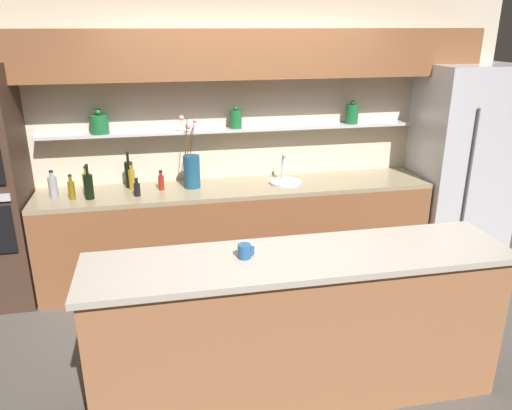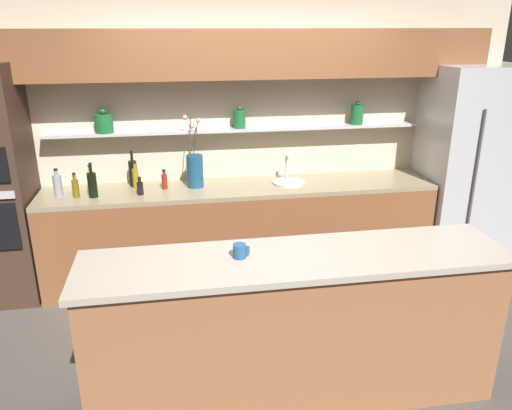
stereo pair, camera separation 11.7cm
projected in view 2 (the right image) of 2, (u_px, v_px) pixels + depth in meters
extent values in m
plane|color=#4C4742|center=(277.00, 349.00, 3.81)|extent=(12.00, 12.00, 0.00)
cube|color=beige|center=(245.00, 137.00, 4.85)|extent=(5.20, 0.10, 2.60)
cube|color=#B7B7BC|center=(237.00, 129.00, 4.66)|extent=(3.52, 0.18, 0.02)
cylinder|color=#19602D|center=(104.00, 123.00, 4.43)|extent=(0.16, 0.16, 0.16)
sphere|color=#19602D|center=(103.00, 111.00, 4.40)|extent=(0.06, 0.06, 0.06)
cylinder|color=#19602D|center=(240.00, 119.00, 4.63)|extent=(0.11, 0.11, 0.17)
sphere|color=#19602D|center=(239.00, 108.00, 4.59)|extent=(0.04, 0.04, 0.04)
cylinder|color=#19602D|center=(357.00, 115.00, 4.81)|extent=(0.12, 0.12, 0.18)
sphere|color=#19602D|center=(358.00, 103.00, 4.77)|extent=(0.04, 0.04, 0.04)
cube|color=brown|center=(248.00, 54.00, 4.37)|extent=(4.42, 0.34, 0.42)
cube|color=brown|center=(241.00, 233.00, 4.79)|extent=(3.62, 0.62, 0.88)
cube|color=gray|center=(241.00, 188.00, 4.63)|extent=(3.62, 0.62, 0.04)
cube|color=#99603D|center=(294.00, 331.00, 3.18)|extent=(2.56, 0.55, 0.98)
cube|color=#ADA393|center=(296.00, 259.00, 3.01)|extent=(2.62, 0.61, 0.04)
cube|color=#B7B7BC|center=(468.00, 168.00, 4.92)|extent=(0.87, 0.70, 1.99)
cylinder|color=#4C4C51|center=(476.00, 170.00, 4.52)|extent=(0.02, 0.02, 1.09)
cylinder|color=navy|center=(195.00, 171.00, 4.56)|extent=(0.15, 0.15, 0.30)
cylinder|color=#4C3319|center=(193.00, 141.00, 4.49)|extent=(0.07, 0.02, 0.25)
sphere|color=pink|center=(192.00, 126.00, 4.48)|extent=(0.05, 0.05, 0.05)
cylinder|color=#4C3319|center=(195.00, 138.00, 4.47)|extent=(0.05, 0.07, 0.30)
sphere|color=pink|center=(198.00, 120.00, 4.44)|extent=(0.04, 0.04, 0.04)
cylinder|color=#4C3319|center=(190.00, 137.00, 4.46)|extent=(0.04, 0.07, 0.33)
sphere|color=pink|center=(185.00, 117.00, 4.42)|extent=(0.05, 0.05, 0.05)
cylinder|color=#B7B7BC|center=(289.00, 182.00, 4.70)|extent=(0.31, 0.31, 0.02)
cylinder|color=#B7B7BC|center=(286.00, 167.00, 4.76)|extent=(0.02, 0.02, 0.22)
cylinder|color=#B7B7BC|center=(288.00, 157.00, 4.67)|extent=(0.02, 0.12, 0.02)
cylinder|color=maroon|center=(165.00, 182.00, 4.53)|extent=(0.05, 0.05, 0.13)
cylinder|color=maroon|center=(164.00, 173.00, 4.50)|extent=(0.03, 0.03, 0.04)
cylinder|color=black|center=(164.00, 170.00, 4.49)|extent=(0.03, 0.03, 0.01)
cylinder|color=olive|center=(136.00, 178.00, 4.54)|extent=(0.06, 0.06, 0.18)
cylinder|color=olive|center=(135.00, 166.00, 4.50)|extent=(0.03, 0.03, 0.05)
cylinder|color=black|center=(134.00, 163.00, 4.49)|extent=(0.03, 0.03, 0.01)
cylinder|color=black|center=(133.00, 174.00, 4.59)|extent=(0.07, 0.07, 0.24)
cylinder|color=black|center=(132.00, 157.00, 4.54)|extent=(0.02, 0.02, 0.08)
cylinder|color=black|center=(131.00, 152.00, 4.52)|extent=(0.03, 0.03, 0.01)
cylinder|color=gray|center=(58.00, 186.00, 4.34)|extent=(0.07, 0.07, 0.18)
cylinder|color=gray|center=(56.00, 173.00, 4.30)|extent=(0.03, 0.03, 0.04)
cylinder|color=black|center=(55.00, 170.00, 4.29)|extent=(0.03, 0.03, 0.01)
cylinder|color=brown|center=(76.00, 189.00, 4.30)|extent=(0.06, 0.06, 0.16)
cylinder|color=brown|center=(74.00, 177.00, 4.26)|extent=(0.03, 0.03, 0.05)
cylinder|color=black|center=(74.00, 174.00, 4.25)|extent=(0.03, 0.03, 0.01)
cylinder|color=black|center=(140.00, 189.00, 4.37)|extent=(0.06, 0.06, 0.11)
cylinder|color=black|center=(139.00, 181.00, 4.35)|extent=(0.03, 0.03, 0.04)
cylinder|color=black|center=(139.00, 178.00, 4.34)|extent=(0.03, 0.03, 0.01)
cylinder|color=olive|center=(91.00, 182.00, 4.44)|extent=(0.07, 0.07, 0.18)
cylinder|color=olive|center=(90.00, 169.00, 4.40)|extent=(0.03, 0.03, 0.05)
cylinder|color=black|center=(89.00, 166.00, 4.39)|extent=(0.03, 0.03, 0.01)
cylinder|color=black|center=(93.00, 185.00, 4.29)|extent=(0.08, 0.08, 0.21)
cylinder|color=black|center=(91.00, 169.00, 4.24)|extent=(0.02, 0.02, 0.08)
cylinder|color=black|center=(90.00, 164.00, 4.23)|extent=(0.03, 0.03, 0.01)
cylinder|color=#235184|center=(240.00, 251.00, 2.97)|extent=(0.08, 0.08, 0.09)
cube|color=#235184|center=(248.00, 250.00, 2.97)|extent=(0.02, 0.01, 0.06)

